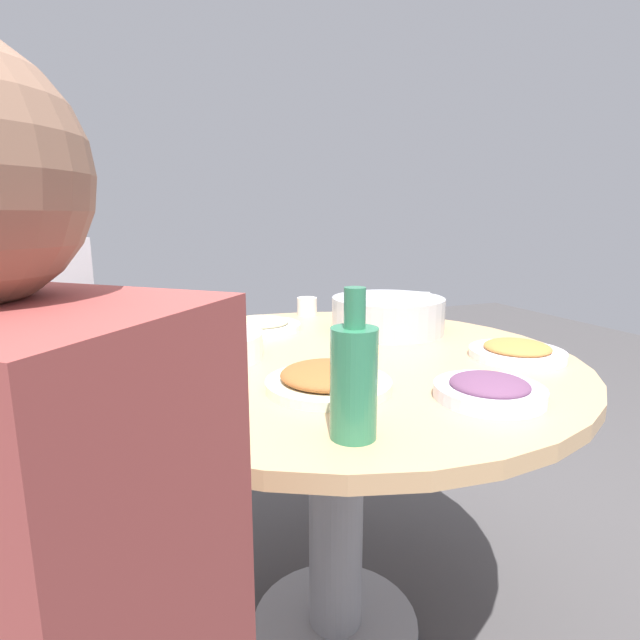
% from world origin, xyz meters
% --- Properties ---
extents(ground, '(8.00, 8.00, 0.00)m').
position_xyz_m(ground, '(0.00, 0.00, 0.00)').
color(ground, '#464344').
extents(round_dining_table, '(1.13, 1.13, 0.76)m').
position_xyz_m(round_dining_table, '(0.00, 0.00, 0.59)').
color(round_dining_table, '#99999E').
rests_on(round_dining_table, ground).
extents(rice_bowl, '(0.32, 0.32, 0.11)m').
position_xyz_m(rice_bowl, '(0.24, 0.18, 0.81)').
color(rice_bowl, '#B2B5BA').
rests_on(rice_bowl, round_dining_table).
extents(soup_bowl, '(0.28, 0.29, 0.06)m').
position_xyz_m(soup_bowl, '(-0.30, 0.10, 0.79)').
color(soup_bowl, white).
rests_on(soup_bowl, round_dining_table).
extents(dish_noodles, '(0.23, 0.23, 0.04)m').
position_xyz_m(dish_noodles, '(-0.10, 0.34, 0.77)').
color(dish_noodles, white).
rests_on(dish_noodles, round_dining_table).
extents(dish_eggplant, '(0.20, 0.20, 0.04)m').
position_xyz_m(dish_eggplant, '(0.14, -0.37, 0.78)').
color(dish_eggplant, silver).
rests_on(dish_eggplant, round_dining_table).
extents(dish_stirfry, '(0.24, 0.24, 0.05)m').
position_xyz_m(dish_stirfry, '(-0.11, -0.21, 0.78)').
color(dish_stirfry, silver).
rests_on(dish_stirfry, round_dining_table).
extents(dish_tofu_braise, '(0.22, 0.22, 0.04)m').
position_xyz_m(dish_tofu_braise, '(0.38, -0.17, 0.78)').
color(dish_tofu_braise, white).
rests_on(dish_tofu_braise, round_dining_table).
extents(green_bottle, '(0.07, 0.07, 0.23)m').
position_xyz_m(green_bottle, '(-0.16, -0.42, 0.85)').
color(green_bottle, '#2F7A54').
rests_on(green_bottle, round_dining_table).
extents(tea_cup_near, '(0.06, 0.06, 0.06)m').
position_xyz_m(tea_cup_near, '(-0.44, -0.12, 0.79)').
color(tea_cup_near, white).
rests_on(tea_cup_near, round_dining_table).
extents(tea_cup_far, '(0.07, 0.07, 0.06)m').
position_xyz_m(tea_cup_far, '(0.11, 0.50, 0.79)').
color(tea_cup_far, silver).
rests_on(tea_cup_far, round_dining_table).
extents(diner_left, '(0.47, 0.47, 0.76)m').
position_xyz_m(diner_left, '(-0.57, -0.64, 0.76)').
color(diner_left, '#2D333D').
rests_on(diner_left, stool_for_diner_left).
extents(stool_for_diner_right, '(0.31, 0.31, 0.45)m').
position_xyz_m(stool_for_diner_right, '(-0.71, 0.42, 0.22)').
color(stool_for_diner_right, brown).
rests_on(stool_for_diner_right, ground).
extents(diner_right, '(0.46, 0.45, 0.76)m').
position_xyz_m(diner_right, '(-0.71, 0.42, 0.76)').
color(diner_right, '#2D333D').
rests_on(diner_right, stool_for_diner_right).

